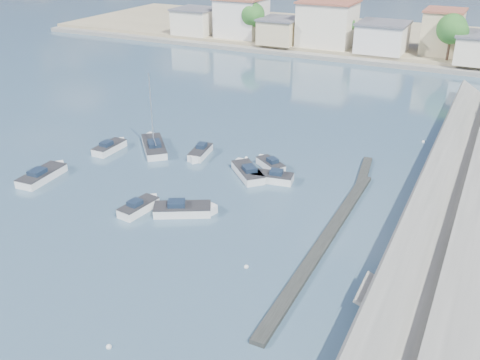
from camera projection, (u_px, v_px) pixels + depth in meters
The scene contains 16 objects.
ground at pixel (346, 119), 69.75m from camera, with size 400.00×400.00×0.00m, color #2F485F.
breakwater at pixel (334, 225), 44.88m from camera, with size 2.00×31.02×0.35m.
far_shore_land at pixel (417, 42), 111.39m from camera, with size 160.00×40.00×1.40m, color gray.
far_shore_quay at pixel (396, 65), 94.58m from camera, with size 160.00×2.50×0.80m, color slate.
far_town at pixel (469, 38), 93.09m from camera, with size 113.01×12.80×8.35m.
shore_trees at pixel (449, 38), 86.38m from camera, with size 74.56×38.32×7.92m.
motorboat_a at pixel (44, 175), 53.35m from camera, with size 2.46×5.97×1.48m.
motorboat_b at pixel (140, 207), 47.32m from camera, with size 2.06×4.40×1.48m.
motorboat_c at pixel (247, 172), 54.01m from camera, with size 4.85×4.83×1.48m.
motorboat_d at pixel (270, 177), 52.78m from camera, with size 4.65×2.34×1.48m.
motorboat_e at pixel (111, 147), 59.88m from camera, with size 1.71×4.69×1.48m.
motorboat_f at pixel (270, 164), 55.63m from camera, with size 3.78×3.25×1.48m.
motorboat_g at pixel (200, 153), 58.31m from camera, with size 2.16×4.54×1.48m.
motorboat_h at pixel (186, 210), 46.83m from camera, with size 5.36×4.11×1.48m.
sailboat at pixel (154, 146), 60.22m from camera, with size 5.91×6.28×9.00m.
mooring_buoys at pixel (316, 207), 48.02m from camera, with size 19.35×43.34×0.35m.
Camera 1 is at (17.09, -25.55, 23.09)m, focal length 40.00 mm.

